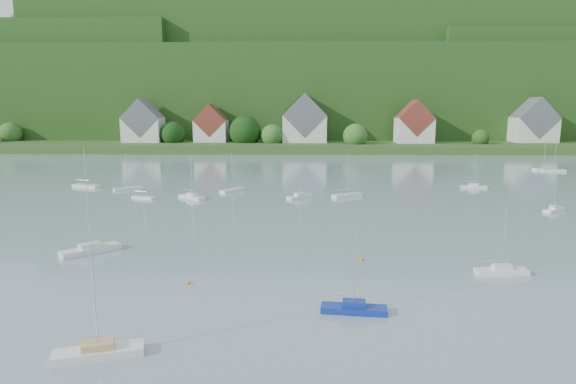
{
  "coord_description": "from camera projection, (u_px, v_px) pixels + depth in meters",
  "views": [
    {
      "loc": [
        3.44,
        0.95,
        17.09
      ],
      "look_at": [
        1.63,
        75.0,
        4.0
      ],
      "focal_mm": 31.23,
      "sensor_mm": 36.0,
      "label": 1
    }
  ],
  "objects": [
    {
      "name": "mooring_buoy_2",
      "position": [
        362.0,
        261.0,
        55.25
      ],
      "size": [
        0.42,
        0.42,
        0.42
      ],
      "primitive_type": "sphere",
      "color": "orange",
      "rests_on": "ground"
    },
    {
      "name": "village_building_0",
      "position": [
        143.0,
        124.0,
        185.89
      ],
      "size": [
        14.0,
        10.4,
        16.0
      ],
      "color": "silver",
      "rests_on": "far_shore_strip"
    },
    {
      "name": "far_shore_strip",
      "position": [
        292.0,
        143.0,
        198.75
      ],
      "size": [
        600.0,
        60.0,
        3.0
      ],
      "primitive_type": "cube",
      "color": "#2A4F1D",
      "rests_on": "ground"
    },
    {
      "name": "near_sailboat_3",
      "position": [
        502.0,
        270.0,
        50.8
      ],
      "size": [
        5.31,
        1.75,
        7.07
      ],
      "rotation": [
        0.0,
        0.0,
        0.06
      ],
      "color": "white",
      "rests_on": "ground"
    },
    {
      "name": "village_building_3",
      "position": [
        414.0,
        125.0,
        182.51
      ],
      "size": [
        13.0,
        10.4,
        15.5
      ],
      "color": "silver",
      "rests_on": "far_shore_strip"
    },
    {
      "name": "near_sailboat_6",
      "position": [
        90.0,
        249.0,
        58.04
      ],
      "size": [
        6.16,
        5.9,
        9.0
      ],
      "rotation": [
        0.0,
        0.0,
        0.75
      ],
      "color": "white",
      "rests_on": "ground"
    },
    {
      "name": "village_building_2",
      "position": [
        305.0,
        122.0,
        185.29
      ],
      "size": [
        16.0,
        11.44,
        18.0
      ],
      "color": "silver",
      "rests_on": "far_shore_strip"
    },
    {
      "name": "near_sailboat_1",
      "position": [
        354.0,
        308.0,
        41.49
      ],
      "size": [
        5.59,
        2.11,
        7.37
      ],
      "rotation": [
        0.0,
        0.0,
        -0.11
      ],
      "color": "navy",
      "rests_on": "ground"
    },
    {
      "name": "forested_ridge",
      "position": [
        295.0,
        92.0,
        262.52
      ],
      "size": [
        620.0,
        181.22,
        69.89
      ],
      "color": "#1D3F14",
      "rests_on": "ground"
    },
    {
      "name": "village_building_4",
      "position": [
        534.0,
        124.0,
        185.33
      ],
      "size": [
        15.0,
        10.4,
        16.5
      ],
      "color": "silver",
      "rests_on": "far_shore_strip"
    },
    {
      "name": "far_sailboat_cluster",
      "position": [
        371.0,
        180.0,
        111.43
      ],
      "size": [
        194.55,
        70.19,
        8.28
      ],
      "color": "white",
      "rests_on": "ground"
    },
    {
      "name": "mooring_buoy_3",
      "position": [
        189.0,
        284.0,
        48.15
      ],
      "size": [
        0.39,
        0.39,
        0.39
      ],
      "primitive_type": "sphere",
      "color": "orange",
      "rests_on": "ground"
    },
    {
      "name": "near_sailboat_2",
      "position": [
        98.0,
        351.0,
        34.18
      ],
      "size": [
        6.19,
        3.32,
        8.05
      ],
      "rotation": [
        0.0,
        0.0,
        0.29
      ],
      "color": "white",
      "rests_on": "ground"
    },
    {
      "name": "village_building_1",
      "position": [
        211.0,
        126.0,
        187.39
      ],
      "size": [
        12.0,
        9.36,
        14.0
      ],
      "color": "silver",
      "rests_on": "far_shore_strip"
    }
  ]
}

